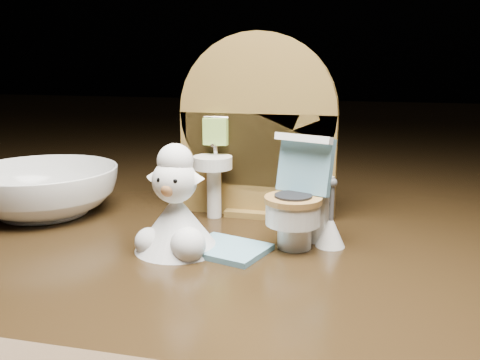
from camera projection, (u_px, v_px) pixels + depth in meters
name	position (u px, v px, depth m)	size (l,w,h in m)	color
backdrop_panel	(257.00, 137.00, 0.44)	(0.13, 0.05, 0.15)	brown
toy_toilet	(300.00, 205.00, 0.38)	(0.05, 0.05, 0.08)	white
bath_mat	(228.00, 249.00, 0.37)	(0.05, 0.04, 0.00)	#6297AC
toilet_brush	(331.00, 229.00, 0.38)	(0.02, 0.02, 0.05)	white
plush_lamb	(176.00, 214.00, 0.37)	(0.06, 0.06, 0.08)	silver
ceramic_bowl	(43.00, 191.00, 0.45)	(0.13, 0.13, 0.04)	white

